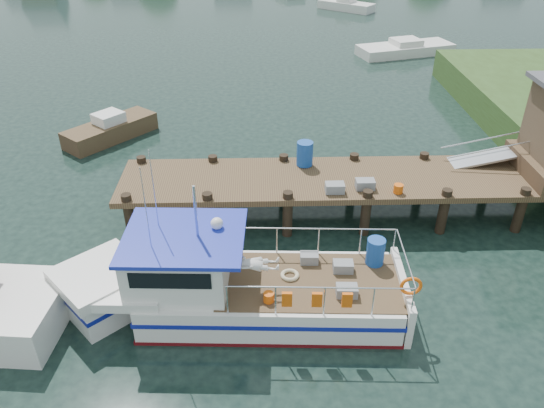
{
  "coord_description": "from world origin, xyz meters",
  "views": [
    {
      "loc": [
        -1.42,
        -15.46,
        9.85
      ],
      "look_at": [
        -1.0,
        -1.5,
        1.3
      ],
      "focal_mm": 35.0,
      "sensor_mm": 36.0,
      "label": 1
    }
  ],
  "objects_px": {
    "lobster_boat": "(227,286)",
    "moored_b": "(346,5)",
    "moored_rowboat": "(110,129)",
    "moored_c": "(405,49)",
    "dock": "(499,152)"
  },
  "relations": [
    {
      "from": "lobster_boat",
      "to": "moored_b",
      "type": "height_order",
      "value": "lobster_boat"
    },
    {
      "from": "lobster_boat",
      "to": "moored_rowboat",
      "type": "xyz_separation_m",
      "value": [
        -5.63,
        11.22,
        -0.37
      ]
    },
    {
      "from": "moored_b",
      "to": "moored_rowboat",
      "type": "bearing_deg",
      "value": -114.82
    },
    {
      "from": "moored_rowboat",
      "to": "moored_b",
      "type": "height_order",
      "value": "moored_rowboat"
    },
    {
      "from": "lobster_boat",
      "to": "moored_c",
      "type": "distance_m",
      "value": 26.46
    },
    {
      "from": "moored_b",
      "to": "dock",
      "type": "bearing_deg",
      "value": -86.72
    },
    {
      "from": "moored_c",
      "to": "moored_rowboat",
      "type": "bearing_deg",
      "value": -147.92
    },
    {
      "from": "dock",
      "to": "moored_b",
      "type": "height_order",
      "value": "dock"
    },
    {
      "from": "dock",
      "to": "moored_rowboat",
      "type": "xyz_separation_m",
      "value": [
        -14.43,
        6.43,
        -1.79
      ]
    },
    {
      "from": "lobster_boat",
      "to": "moored_rowboat",
      "type": "distance_m",
      "value": 12.56
    },
    {
      "from": "moored_b",
      "to": "lobster_boat",
      "type": "bearing_deg",
      "value": -99.64
    },
    {
      "from": "lobster_boat",
      "to": "moored_c",
      "type": "bearing_deg",
      "value": 68.93
    },
    {
      "from": "moored_rowboat",
      "to": "moored_b",
      "type": "distance_m",
      "value": 30.67
    },
    {
      "from": "dock",
      "to": "lobster_boat",
      "type": "height_order",
      "value": "lobster_boat"
    },
    {
      "from": "dock",
      "to": "moored_c",
      "type": "relative_size",
      "value": 2.49
    }
  ]
}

